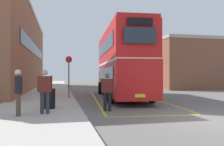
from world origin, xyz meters
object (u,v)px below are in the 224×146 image
object	(u,v)px
pedestrian_waiting_near	(18,89)
litter_bin	(50,98)
pedestrian_boarding	(107,89)
bus_stop_sign	(69,73)
pedestrian_waiting_far	(45,88)
single_deck_bus	(120,74)
double_decker_bus	(121,63)

from	to	relation	value
pedestrian_waiting_near	litter_bin	xyz separation A→B (m)	(1.06, 1.66, -0.53)
pedestrian_boarding	litter_bin	distance (m)	2.64
bus_stop_sign	pedestrian_waiting_far	bearing A→B (deg)	-100.86
pedestrian_boarding	pedestrian_waiting_near	size ratio (longest dim) A/B	1.00
bus_stop_sign	pedestrian_waiting_near	bearing A→B (deg)	-108.39
pedestrian_waiting_near	pedestrian_waiting_far	size ratio (longest dim) A/B	1.00
single_deck_bus	litter_bin	world-z (taller)	single_deck_bus
single_deck_bus	pedestrian_waiting_far	xyz separation A→B (m)	(-9.71, -25.47, -0.49)
single_deck_bus	bus_stop_sign	world-z (taller)	single_deck_bus
pedestrian_boarding	pedestrian_waiting_near	xyz separation A→B (m)	(-3.63, -1.16, 0.14)
pedestrian_waiting_near	bus_stop_sign	world-z (taller)	bus_stop_sign
pedestrian_waiting_near	pedestrian_waiting_far	bearing A→B (deg)	14.87
bus_stop_sign	single_deck_bus	bearing A→B (deg)	66.24
pedestrian_waiting_far	litter_bin	bearing A→B (deg)	84.83
litter_bin	single_deck_bus	bearing A→B (deg)	68.29
single_deck_bus	litter_bin	bearing A→B (deg)	-111.71
pedestrian_boarding	pedestrian_waiting_near	world-z (taller)	pedestrian_waiting_near
pedestrian_waiting_far	pedestrian_boarding	bearing A→B (deg)	18.79
litter_bin	bus_stop_sign	xyz separation A→B (m)	(1.04, 4.66, 1.17)
double_decker_bus	single_deck_bus	world-z (taller)	double_decker_bus
single_deck_bus	bus_stop_sign	xyz separation A→B (m)	(-8.54, -19.40, 0.14)
single_deck_bus	pedestrian_waiting_far	distance (m)	27.27
pedestrian_boarding	pedestrian_waiting_far	xyz separation A→B (m)	(-2.69, -0.92, 0.14)
pedestrian_boarding	bus_stop_sign	size ratio (longest dim) A/B	0.63
double_decker_bus	single_deck_bus	distance (m)	19.46
double_decker_bus	litter_bin	bearing A→B (deg)	-132.28
single_deck_bus	pedestrian_waiting_near	bearing A→B (deg)	-112.48
pedestrian_waiting_far	bus_stop_sign	size ratio (longest dim) A/B	0.63
pedestrian_waiting_near	single_deck_bus	bearing A→B (deg)	67.52
litter_bin	bus_stop_sign	world-z (taller)	bus_stop_sign
bus_stop_sign	pedestrian_boarding	bearing A→B (deg)	-73.52
pedestrian_waiting_near	pedestrian_boarding	bearing A→B (deg)	17.80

